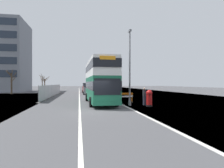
% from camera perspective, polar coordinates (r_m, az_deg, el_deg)
% --- Properties ---
extents(ground, '(140.00, 280.00, 0.10)m').
position_cam_1_polar(ground, '(15.79, -2.50, -8.25)').
color(ground, '#424244').
extents(double_decker_bus, '(2.97, 11.13, 4.80)m').
position_cam_1_polar(double_decker_bus, '(21.87, -3.74, 0.94)').
color(double_decker_bus, '#196042').
rests_on(double_decker_bus, ground).
extents(lamppost_foreground, '(0.29, 0.70, 7.74)m').
position_cam_1_polar(lamppost_foreground, '(19.76, 5.28, 4.18)').
color(lamppost_foreground, gray).
rests_on(lamppost_foreground, ground).
extents(red_pillar_postbox, '(0.63, 0.63, 1.63)m').
position_cam_1_polar(red_pillar_postbox, '(19.05, 11.03, -3.96)').
color(red_pillar_postbox, black).
rests_on(red_pillar_postbox, ground).
extents(roadworks_barrier, '(1.84, 0.74, 1.14)m').
position_cam_1_polar(roadworks_barrier, '(22.79, 4.11, -3.68)').
color(roadworks_barrier, orange).
rests_on(roadworks_barrier, ground).
extents(construction_site_fence, '(0.44, 24.00, 2.03)m').
position_cam_1_polar(construction_site_fence, '(34.89, -17.22, -1.93)').
color(construction_site_fence, '#A8AAAD').
rests_on(construction_site_fence, ground).
extents(car_oncoming_near, '(2.04, 4.59, 2.19)m').
position_cam_1_polar(car_oncoming_near, '(39.49, -7.14, -1.59)').
color(car_oncoming_near, slate).
rests_on(car_oncoming_near, ground).
extents(car_receding_mid, '(2.09, 4.21, 2.35)m').
position_cam_1_polar(car_receding_mid, '(47.57, -7.63, -1.21)').
color(car_receding_mid, maroon).
rests_on(car_receding_mid, ground).
extents(bare_tree_far_verge_near, '(2.58, 3.16, 5.26)m').
position_cam_1_polar(bare_tree_far_verge_near, '(45.26, -27.76, 0.76)').
color(bare_tree_far_verge_near, '#4C3D2D').
rests_on(bare_tree_far_verge_near, ground).
extents(bare_tree_far_verge_mid, '(2.67, 2.44, 5.41)m').
position_cam_1_polar(bare_tree_far_verge_mid, '(66.25, -19.43, 0.39)').
color(bare_tree_far_verge_mid, '#4C3D2D').
rests_on(bare_tree_far_verge_mid, ground).
extents(bare_tree_far_verge_far, '(2.49, 2.47, 5.58)m').
position_cam_1_polar(bare_tree_far_verge_far, '(79.30, -20.04, 0.49)').
color(bare_tree_far_verge_far, '#4C3D2D').
rests_on(bare_tree_far_verge_far, ground).
extents(pedestrian_at_kerb, '(0.34, 0.34, 1.83)m').
position_cam_1_polar(pedestrian_at_kerb, '(20.36, 9.59, -3.59)').
color(pedestrian_at_kerb, '#2D3342').
rests_on(pedestrian_at_kerb, ground).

